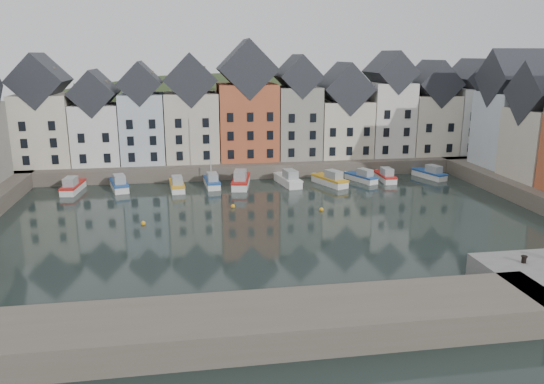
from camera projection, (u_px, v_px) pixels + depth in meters
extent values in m
plane|color=black|center=(278.00, 227.00, 55.63)|extent=(260.00, 260.00, 0.00)
cube|color=#544D40|center=(246.00, 162.00, 84.04)|extent=(90.00, 16.00, 2.00)
cube|color=#544D40|center=(179.00, 330.00, 32.82)|extent=(50.00, 6.00, 2.00)
ellipsoid|color=#2A371B|center=(233.00, 225.00, 113.67)|extent=(153.60, 70.40, 64.00)
sphere|color=black|center=(160.00, 103.00, 99.95)|extent=(5.77, 5.77, 5.77)
sphere|color=black|center=(343.00, 99.00, 115.42)|extent=(5.27, 5.27, 5.27)
sphere|color=black|center=(384.00, 102.00, 110.29)|extent=(5.07, 5.07, 5.07)
sphere|color=black|center=(301.00, 103.00, 108.57)|extent=(5.01, 5.01, 5.01)
sphere|color=black|center=(36.00, 113.00, 102.27)|extent=(3.94, 3.94, 3.94)
sphere|color=black|center=(359.00, 99.00, 115.50)|extent=(5.21, 5.21, 5.21)
sphere|color=black|center=(240.00, 100.00, 109.85)|extent=(5.45, 5.45, 5.45)
sphere|color=black|center=(423.00, 108.00, 105.76)|extent=(4.49, 4.49, 4.49)
cube|color=beige|center=(45.00, 130.00, 76.13)|extent=(7.67, 8.00, 10.07)
cube|color=black|center=(40.00, 81.00, 74.37)|extent=(7.67, 8.16, 7.67)
cube|color=silver|center=(98.00, 134.00, 77.42)|extent=(6.56, 8.00, 8.61)
cube|color=black|center=(95.00, 93.00, 75.93)|extent=(6.56, 8.16, 6.56)
cube|color=silver|center=(143.00, 128.00, 78.25)|extent=(6.20, 8.00, 10.02)
cube|color=black|center=(141.00, 83.00, 76.60)|extent=(6.20, 8.16, 6.20)
cube|color=beige|center=(192.00, 127.00, 79.33)|extent=(7.70, 8.00, 10.08)
cube|color=black|center=(190.00, 79.00, 77.58)|extent=(7.70, 8.16, 7.70)
cube|color=#AF5232|center=(247.00, 122.00, 80.46)|extent=(8.69, 8.00, 11.28)
cube|color=black|center=(247.00, 69.00, 78.49)|extent=(8.69, 8.16, 8.69)
cube|color=gray|center=(297.00, 122.00, 81.70)|extent=(6.43, 8.00, 10.78)
cube|color=black|center=(297.00, 76.00, 79.94)|extent=(6.43, 8.16, 6.43)
cube|color=beige|center=(342.00, 128.00, 83.10)|extent=(7.88, 8.00, 8.56)
cube|color=black|center=(344.00, 88.00, 81.53)|extent=(7.88, 8.16, 7.88)
cube|color=silver|center=(387.00, 119.00, 83.89)|extent=(6.50, 8.00, 11.27)
cube|color=black|center=(390.00, 72.00, 82.06)|extent=(6.50, 8.16, 6.50)
cube|color=beige|center=(429.00, 124.00, 85.21)|extent=(7.23, 8.00, 9.32)
cube|color=black|center=(432.00, 83.00, 83.58)|extent=(7.23, 8.16, 7.23)
cube|color=silver|center=(468.00, 120.00, 86.13)|extent=(6.18, 8.00, 10.32)
cube|color=black|center=(472.00, 78.00, 84.44)|extent=(6.18, 8.16, 6.18)
cube|color=silver|center=(509.00, 130.00, 74.87)|extent=(7.47, 8.00, 10.38)
cube|color=black|center=(515.00, 78.00, 73.06)|extent=(7.62, 8.00, 8.00)
sphere|color=orange|center=(233.00, 206.00, 62.62)|extent=(0.50, 0.50, 0.50)
sphere|color=orange|center=(321.00, 210.00, 61.29)|extent=(0.50, 0.50, 0.50)
sphere|color=orange|center=(143.00, 223.00, 56.31)|extent=(0.50, 0.50, 0.50)
cube|color=silver|center=(73.00, 189.00, 69.90)|extent=(2.34, 6.03, 1.08)
cube|color=#B01D19|center=(73.00, 185.00, 69.75)|extent=(2.45, 6.15, 0.24)
cube|color=gray|center=(70.00, 182.00, 68.75)|extent=(1.60, 2.48, 1.18)
cube|color=silver|center=(119.00, 187.00, 71.07)|extent=(3.17, 6.24, 1.10)
cube|color=#1E468D|center=(119.00, 182.00, 70.92)|extent=(3.30, 6.38, 0.25)
cube|color=gray|center=(119.00, 179.00, 69.96)|extent=(1.93, 2.66, 1.20)
cube|color=silver|center=(177.00, 187.00, 70.86)|extent=(2.14, 5.72, 1.03)
cube|color=orange|center=(177.00, 183.00, 70.72)|extent=(2.24, 5.84, 0.23)
cube|color=gray|center=(177.00, 180.00, 69.79)|extent=(1.49, 2.34, 1.12)
cube|color=silver|center=(212.00, 184.00, 72.72)|extent=(2.10, 5.73, 1.03)
cube|color=#1E468D|center=(212.00, 180.00, 72.58)|extent=(2.21, 5.85, 0.23)
cube|color=gray|center=(212.00, 177.00, 71.65)|extent=(1.48, 2.34, 1.12)
cylinder|color=silver|center=(210.00, 145.00, 71.91)|extent=(0.13, 0.13, 10.31)
cube|color=silver|center=(241.00, 183.00, 72.67)|extent=(3.18, 6.98, 1.23)
cube|color=#B01D19|center=(241.00, 179.00, 72.50)|extent=(3.31, 7.13, 0.28)
cube|color=gray|center=(240.00, 175.00, 71.35)|extent=(2.02, 2.93, 1.35)
cube|color=silver|center=(288.00, 182.00, 73.61)|extent=(2.95, 6.54, 1.16)
cube|color=silver|center=(288.00, 177.00, 73.45)|extent=(3.08, 6.68, 0.26)
cube|color=gray|center=(290.00, 174.00, 72.42)|extent=(1.88, 2.74, 1.26)
cube|color=silver|center=(329.00, 182.00, 73.46)|extent=(4.01, 6.32, 1.12)
cube|color=orange|center=(330.00, 178.00, 73.31)|extent=(4.15, 6.48, 0.25)
cube|color=gray|center=(334.00, 175.00, 72.40)|extent=(2.24, 2.79, 1.22)
cube|color=silver|center=(361.00, 179.00, 75.55)|extent=(3.62, 5.50, 0.97)
cube|color=#1E468D|center=(361.00, 175.00, 75.41)|extent=(3.75, 5.63, 0.22)
cube|color=gray|center=(365.00, 173.00, 74.63)|extent=(2.00, 2.44, 1.06)
cube|color=silver|center=(384.00, 178.00, 76.02)|extent=(1.70, 5.54, 1.01)
cube|color=#B01D19|center=(385.00, 174.00, 75.88)|extent=(1.79, 5.65, 0.23)
cube|color=gray|center=(387.00, 172.00, 74.95)|extent=(1.31, 2.22, 1.11)
cube|color=silver|center=(429.00, 176.00, 77.55)|extent=(3.36, 5.87, 1.03)
cube|color=#1E468D|center=(429.00, 172.00, 77.41)|extent=(3.49, 6.01, 0.23)
cube|color=gray|center=(434.00, 169.00, 76.54)|extent=(1.95, 2.55, 1.13)
cylinder|color=black|center=(524.00, 260.00, 40.77)|extent=(0.36, 0.36, 0.50)
cylinder|color=black|center=(524.00, 256.00, 40.71)|extent=(0.48, 0.48, 0.08)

